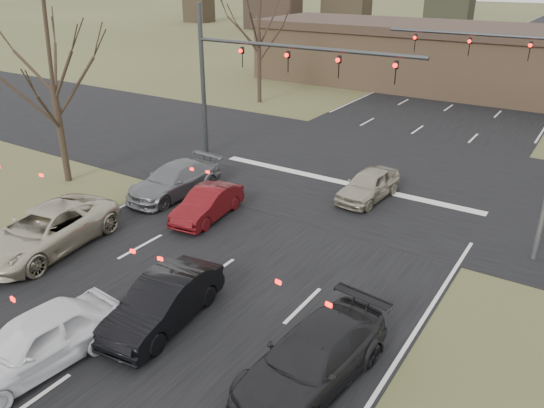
{
  "coord_description": "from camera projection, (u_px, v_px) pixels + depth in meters",
  "views": [
    {
      "loc": [
        10.1,
        -8.99,
        9.53
      ],
      "look_at": [
        0.92,
        5.23,
        2.0
      ],
      "focal_mm": 35.0,
      "sensor_mm": 36.0,
      "label": 1
    }
  ],
  "objects": [
    {
      "name": "car_white_sedan",
      "position": [
        36.0,
        342.0,
        13.6
      ],
      "size": [
        2.25,
        4.66,
        1.53
      ],
      "primitive_type": "imported",
      "rotation": [
        0.0,
        0.0,
        -0.1
      ],
      "color": "white",
      "rests_on": "ground"
    },
    {
      "name": "car_grey_ahead",
      "position": [
        175.0,
        180.0,
        24.14
      ],
      "size": [
        2.27,
        5.01,
        1.42
      ],
      "primitive_type": "imported",
      "rotation": [
        0.0,
        0.0,
        -0.06
      ],
      "color": "slate",
      "rests_on": "ground"
    },
    {
      "name": "tree_left_near",
      "position": [
        46.0,
        42.0,
        23.42
      ],
      "size": [
        5.1,
        5.1,
        8.5
      ],
      "color": "black",
      "rests_on": "ground"
    },
    {
      "name": "road_cross",
      "position": [
        360.0,
        171.0,
        27.29
      ],
      "size": [
        200.0,
        14.0,
        0.02
      ],
      "primitive_type": "cube",
      "color": "black",
      "rests_on": "ground"
    },
    {
      "name": "car_black_hatch",
      "position": [
        163.0,
        302.0,
        15.3
      ],
      "size": [
        2.01,
        4.5,
        1.43
      ],
      "primitive_type": "imported",
      "rotation": [
        0.0,
        0.0,
        0.12
      ],
      "color": "black",
      "rests_on": "ground"
    },
    {
      "name": "building",
      "position": [
        502.0,
        61.0,
        42.88
      ],
      "size": [
        42.4,
        10.4,
        5.3
      ],
      "color": "#846347",
      "rests_on": "ground"
    },
    {
      "name": "car_silver_ahead",
      "position": [
        369.0,
        185.0,
        23.73
      ],
      "size": [
        1.91,
        4.06,
        1.34
      ],
      "primitive_type": "imported",
      "rotation": [
        0.0,
        0.0,
        -0.08
      ],
      "color": "#A9A088",
      "rests_on": "ground"
    },
    {
      "name": "car_silver_suv",
      "position": [
        45.0,
        230.0,
        19.35
      ],
      "size": [
        3.35,
        5.98,
        1.58
      ],
      "primitive_type": "imported",
      "rotation": [
        0.0,
        0.0,
        0.13
      ],
      "color": "#BDB599",
      "rests_on": "ground"
    },
    {
      "name": "car_red_ahead",
      "position": [
        207.0,
        204.0,
        21.91
      ],
      "size": [
        1.77,
        3.98,
        1.27
      ],
      "primitive_type": "imported",
      "rotation": [
        0.0,
        0.0,
        0.11
      ],
      "color": "#5A0C10",
      "rests_on": "ground"
    },
    {
      "name": "road_main",
      "position": [
        519.0,
        58.0,
        61.84
      ],
      "size": [
        14.0,
        300.0,
        0.02
      ],
      "primitive_type": "cube",
      "color": "black",
      "rests_on": "ground"
    },
    {
      "name": "tree_left_far",
      "position": [
        259.0,
        2.0,
        38.43
      ],
      "size": [
        5.7,
        5.7,
        9.5
      ],
      "color": "black",
      "rests_on": "ground"
    },
    {
      "name": "car_charcoal_sedan",
      "position": [
        313.0,
        358.0,
        13.11
      ],
      "size": [
        2.6,
        5.16,
        1.44
      ],
      "primitive_type": "imported",
      "rotation": [
        0.0,
        0.0,
        -0.12
      ],
      "color": "black",
      "rests_on": "ground"
    },
    {
      "name": "mast_arm_near",
      "position": [
        253.0,
        67.0,
        26.29
      ],
      "size": [
        12.12,
        0.24,
        8.0
      ],
      "color": "#383A3D",
      "rests_on": "ground"
    },
    {
      "name": "mast_arm_far",
      "position": [
        534.0,
        61.0,
        28.33
      ],
      "size": [
        11.12,
        0.24,
        8.0
      ],
      "color": "#383A3D",
      "rests_on": "ground"
    },
    {
      "name": "ground",
      "position": [
        151.0,
        318.0,
        15.78
      ],
      "size": [
        360.0,
        360.0,
        0.0
      ],
      "primitive_type": "plane",
      "color": "#494A27",
      "rests_on": "ground"
    }
  ]
}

